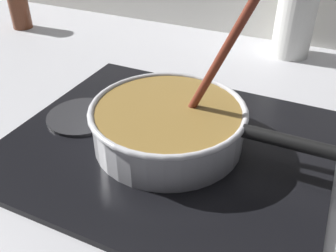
% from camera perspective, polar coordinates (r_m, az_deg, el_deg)
% --- Properties ---
extents(ground, '(2.40, 1.60, 0.04)m').
position_cam_1_polar(ground, '(0.64, -17.24, -10.04)').
color(ground, '#B7B7BC').
extents(hob_plate, '(0.56, 0.48, 0.01)m').
position_cam_1_polar(hob_plate, '(0.67, 0.00, -2.83)').
color(hob_plate, black).
rests_on(hob_plate, ground).
extents(burner_ring, '(0.17, 0.17, 0.01)m').
position_cam_1_polar(burner_ring, '(0.67, 0.00, -2.15)').
color(burner_ring, '#592D0C').
rests_on(burner_ring, hob_plate).
extents(spare_burner, '(0.14, 0.14, 0.01)m').
position_cam_1_polar(spare_burner, '(0.75, -13.11, 1.46)').
color(spare_burner, '#262628').
rests_on(spare_burner, hob_plate).
extents(cooking_pan, '(0.44, 0.27, 0.27)m').
position_cam_1_polar(cooking_pan, '(0.65, 0.19, 0.36)').
color(cooking_pan, silver).
rests_on(cooking_pan, hob_plate).
extents(condiment_jar, '(0.06, 0.06, 0.12)m').
position_cam_1_polar(condiment_jar, '(1.31, -21.85, 16.30)').
color(condiment_jar, brown).
rests_on(condiment_jar, ground).
extents(paper_towel_roll, '(0.10, 0.10, 0.25)m').
position_cam_1_polar(paper_towel_roll, '(1.05, 19.21, 16.53)').
color(paper_towel_roll, white).
rests_on(paper_towel_roll, ground).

